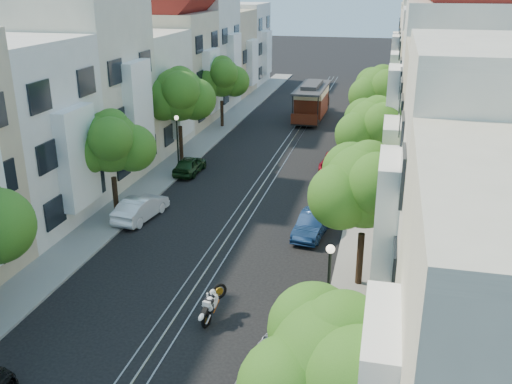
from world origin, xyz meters
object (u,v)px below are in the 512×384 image
Objects in this scene: tree_e_b at (366,188)px; lamp_west at (177,136)px; parked_car_w_mid at (141,208)px; tree_e_c at (376,129)px; tree_w_d at (222,78)px; parked_car_w_far at (190,165)px; lamp_east at (329,281)px; tree_e_d at (381,92)px; tree_w_c at (179,96)px; tree_e_a at (339,371)px; parked_car_e_mid at (312,224)px; parked_car_e_far at (335,162)px; tree_w_b at (111,144)px; cable_car at (312,100)px; parked_car_e_near at (263,367)px; sportbike_rider at (211,304)px.

lamp_west is (-13.56, 13.02, -1.89)m from tree_e_b.
tree_e_b is 1.60× the size of parked_car_w_mid.
tree_e_c is 1.00× the size of tree_w_d.
parked_car_w_far is (1.54, -13.62, -3.96)m from tree_w_d.
lamp_east is (13.44, -31.98, -1.75)m from tree_w_d.
tree_e_d is 0.97× the size of tree_w_c.
tree_w_d reaches higher than tree_e_a.
parked_car_e_far is (0.00, 11.84, -0.09)m from parked_car_e_mid.
parked_car_w_far is at bearing 133.87° from tree_e_b.
tree_w_b reaches higher than parked_car_e_far.
cable_car is at bearing 33.85° from tree_w_d.
parked_car_e_near is at bearing 116.79° from parked_car_w_far.
tree_w_b is at bearing -157.38° from tree_e_c.
tree_e_d is 29.86m from parked_car_e_near.
tree_e_d is 3.80× the size of sportbike_rider.
cable_car is at bearing 98.89° from lamp_east.
lamp_west is (-13.56, -8.98, -2.02)m from tree_e_d.
tree_e_d is 1.64× the size of parked_car_w_mid.
lamp_east is 10.33m from parked_car_e_mid.
tree_w_c is at bearing 160.85° from tree_e_c.
tree_e_a is at bearing -49.73° from tree_w_b.
tree_w_b is 1.61× the size of parked_car_e_mid.
parked_car_e_near is at bearing -98.83° from tree_e_c.
cable_car is (-6.76, 32.12, -2.78)m from tree_e_b.
sportbike_rider is 0.21× the size of cable_car.
parked_car_e_far is (3.90, -15.35, -1.40)m from cable_car.
tree_e_c reaches higher than lamp_east.
tree_e_d reaches higher than parked_car_e_mid.
parked_car_e_far is at bearing -118.71° from tree_e_d.
tree_e_b is 15.25m from tree_w_b.
parked_car_e_mid is (-2.86, 4.93, -4.09)m from tree_e_b.
parked_car_w_mid is at bearing 139.08° from sportbike_rider.
tree_w_d is 15.94m from parked_car_e_far.
tree_e_a is 29.17m from parked_car_e_far.
tree_e_d is 12.52m from cable_car.
tree_e_d is 1.65× the size of lamp_east.
tree_e_b is 17.52m from parked_car_e_far.
parked_car_e_mid is (11.54, -0.07, -3.76)m from tree_w_b.
lamp_west is at bearing -74.25° from tree_w_c.
tree_e_c is 1.57× the size of lamp_west.
sportbike_rider is at bearing -143.36° from tree_e_b.
parked_car_w_far reaches higher than parked_car_e_far.
tree_e_b is 5.41m from lamp_east.
tree_w_c is 1.71× the size of lamp_west.
tree_e_d is (0.00, 34.00, 0.47)m from tree_e_a.
tree_e_c is 21.53m from tree_w_d.
tree_e_c is 0.92× the size of tree_w_c.
tree_e_b is 1.61× the size of lamp_east.
parked_car_e_mid is at bearing 83.85° from sportbike_rider.
tree_e_d is at bearing 87.96° from lamp_east.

